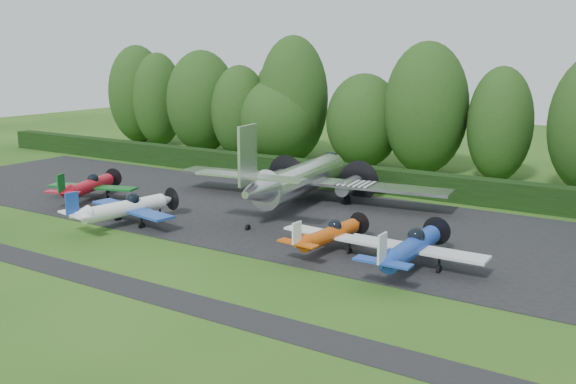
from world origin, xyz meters
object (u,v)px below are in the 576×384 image
Objects in this scene: light_plane_orange at (330,234)px; light_plane_blue at (411,248)px; light_plane_red at (89,186)px; light_plane_white at (125,208)px; transport_plane at (300,179)px.

light_plane_blue is at bearing -10.65° from light_plane_orange.
light_plane_red is 27.46m from light_plane_blue.
light_plane_blue reaches higher than light_plane_white.
light_plane_white is 0.98× the size of light_plane_blue.
light_plane_orange is (7.69, -9.15, -0.94)m from transport_plane.
transport_plane is 16.45m from light_plane_red.
light_plane_blue is (5.21, -0.51, 0.21)m from light_plane_orange.
light_plane_white is 14.45m from light_plane_orange.
light_plane_white is at bearing -8.06° from light_plane_red.
light_plane_orange is at bearing 174.82° from light_plane_blue.
light_plane_blue is (19.47, 1.86, 0.03)m from light_plane_white.
light_plane_orange is (22.18, -1.40, -0.12)m from light_plane_red.
light_plane_white is at bearing -175.58° from light_plane_orange.
transport_plane is 2.91× the size of light_plane_red.
light_plane_red is at bearing 171.34° from light_plane_orange.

